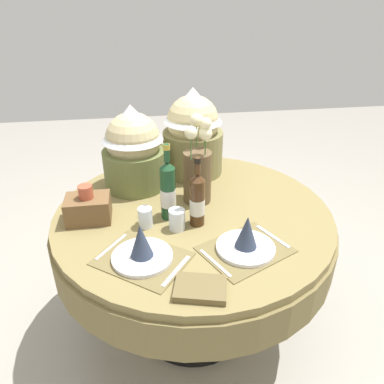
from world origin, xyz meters
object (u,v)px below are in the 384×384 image
(tumbler_near_left, at_px, (145,217))
(wine_bottle_right, at_px, (168,190))
(gift_tub_back_left, at_px, (133,145))
(gift_tub_back_centre, at_px, (193,129))
(dining_table, at_px, (193,232))
(tumbler_near_right, at_px, (177,219))
(woven_basket_side_left, at_px, (88,207))
(book_on_table, at_px, (200,288))
(flower_vase, at_px, (198,168))
(wine_bottle_centre, at_px, (197,200))
(place_setting_left, at_px, (142,250))
(place_setting_right, at_px, (246,241))

(tumbler_near_left, bearing_deg, wine_bottle_right, 29.79)
(gift_tub_back_left, distance_m, gift_tub_back_centre, 0.35)
(dining_table, bearing_deg, tumbler_near_left, -155.12)
(wine_bottle_right, distance_m, tumbler_near_right, 0.14)
(wine_bottle_right, height_order, woven_basket_side_left, wine_bottle_right)
(dining_table, height_order, woven_basket_side_left, woven_basket_side_left)
(wine_bottle_right, bearing_deg, dining_table, 20.06)
(book_on_table, bearing_deg, wine_bottle_right, 111.79)
(flower_vase, distance_m, gift_tub_back_centre, 0.35)
(tumbler_near_left, relative_size, gift_tub_back_left, 0.21)
(wine_bottle_centre, xyz_separation_m, book_on_table, (-0.06, -0.42, -0.11))
(wine_bottle_centre, relative_size, book_on_table, 1.78)
(place_setting_left, distance_m, wine_bottle_centre, 0.34)
(gift_tub_back_left, bearing_deg, tumbler_near_right, -68.96)
(tumbler_near_left, distance_m, book_on_table, 0.47)
(wine_bottle_centre, bearing_deg, wine_bottle_right, 147.82)
(wine_bottle_right, height_order, book_on_table, wine_bottle_right)
(dining_table, relative_size, gift_tub_back_centre, 2.77)
(flower_vase, bearing_deg, wine_bottle_centre, -100.04)
(tumbler_near_left, distance_m, woven_basket_side_left, 0.27)
(tumbler_near_right, relative_size, gift_tub_back_left, 0.21)
(tumbler_near_left, height_order, tumbler_near_right, tumbler_near_right)
(place_setting_right, bearing_deg, woven_basket_side_left, 153.12)
(gift_tub_back_left, bearing_deg, woven_basket_side_left, -125.15)
(tumbler_near_right, bearing_deg, tumbler_near_left, 164.16)
(wine_bottle_right, xyz_separation_m, book_on_table, (0.06, -0.50, -0.13))
(place_setting_left, distance_m, place_setting_right, 0.42)
(wine_bottle_right, relative_size, book_on_table, 1.98)
(wine_bottle_centre, bearing_deg, place_setting_right, -53.39)
(gift_tub_back_centre, distance_m, woven_basket_side_left, 0.73)
(tumbler_near_left, bearing_deg, dining_table, 24.88)
(place_setting_right, xyz_separation_m, flower_vase, (-0.13, 0.43, 0.13))
(flower_vase, relative_size, tumbler_near_left, 4.72)
(dining_table, distance_m, book_on_table, 0.56)
(dining_table, relative_size, place_setting_left, 3.15)
(dining_table, bearing_deg, gift_tub_back_centre, 81.44)
(dining_table, distance_m, wine_bottle_right, 0.30)
(dining_table, relative_size, tumbler_near_left, 14.53)
(dining_table, bearing_deg, place_setting_right, -64.31)
(dining_table, distance_m, tumbler_near_left, 0.31)
(book_on_table, xyz_separation_m, gift_tub_back_centre, (0.12, 0.97, 0.24))
(place_setting_right, relative_size, woven_basket_side_left, 2.12)
(tumbler_near_right, bearing_deg, book_on_table, -84.67)
(tumbler_near_right, xyz_separation_m, gift_tub_back_centre, (0.16, 0.57, 0.21))
(place_setting_right, relative_size, wine_bottle_centre, 1.29)
(dining_table, distance_m, place_setting_right, 0.42)
(tumbler_near_right, relative_size, gift_tub_back_centre, 0.19)
(gift_tub_back_centre, bearing_deg, woven_basket_side_left, -141.37)
(wine_bottle_centre, height_order, wine_bottle_right, wine_bottle_right)
(place_setting_left, bearing_deg, wine_bottle_right, 65.66)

